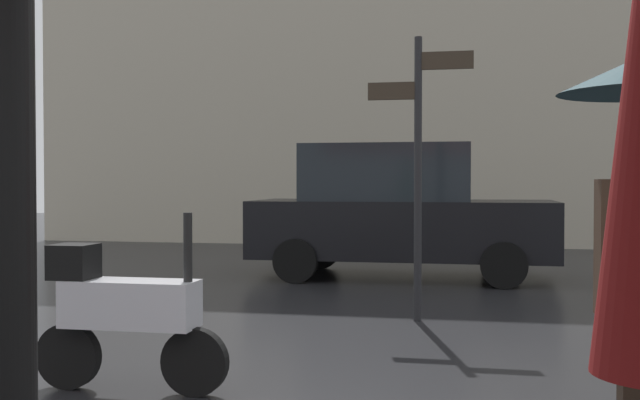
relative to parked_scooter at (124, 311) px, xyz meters
name	(u,v)px	position (x,y,z in m)	size (l,w,h in m)	color
parked_scooter	(124,311)	(0.00, 0.00, 0.00)	(1.39, 0.32, 1.23)	black
parked_car_left	(398,211)	(1.24, 6.62, 0.44)	(4.44, 2.01, 2.00)	black
street_signpost	(419,149)	(1.79, 3.08, 1.23)	(1.08, 0.08, 2.93)	black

